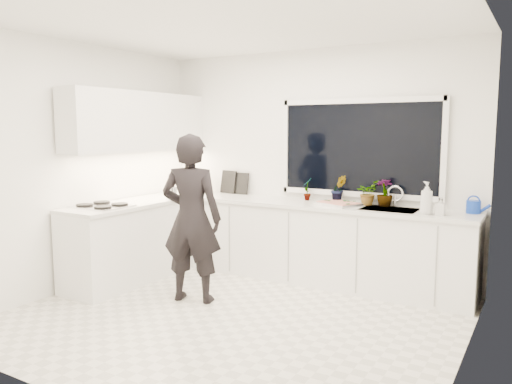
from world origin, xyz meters
The scene contains 25 objects.
floor centered at (0.00, 0.00, -0.01)m, with size 4.00×3.50×0.02m, color beige.
wall_back centered at (0.00, 1.76, 1.35)m, with size 4.00×0.02×2.70m, color white.
wall_left centered at (-2.01, 0.00, 1.35)m, with size 0.02×3.50×2.70m, color white.
wall_right centered at (2.01, 0.00, 1.35)m, with size 0.02×3.50×2.70m, color white.
ceiling centered at (0.00, 0.00, 2.71)m, with size 4.00×3.50×0.02m, color white.
window centered at (0.60, 1.73, 1.55)m, with size 1.80×0.02×1.00m, color black.
base_cabinets_back centered at (0.00, 1.45, 0.44)m, with size 3.92×0.58×0.88m, color white.
base_cabinets_left centered at (-1.67, 0.35, 0.44)m, with size 0.58×1.60×0.88m, color white.
countertop_back centered at (0.00, 1.44, 0.90)m, with size 3.94×0.62×0.04m, color silver.
countertop_left centered at (-1.67, 0.35, 0.90)m, with size 0.62×1.60×0.04m, color silver.
upper_cabinets centered at (-1.79, 0.70, 1.85)m, with size 0.34×2.10×0.70m, color white.
sink centered at (1.05, 1.45, 0.87)m, with size 0.58×0.42×0.14m, color silver.
faucet centered at (1.05, 1.65, 1.03)m, with size 0.03×0.03×0.22m, color silver.
stovetop centered at (-1.69, 0.00, 0.94)m, with size 0.56×0.48×0.03m, color black.
person centered at (-0.62, 0.19, 0.86)m, with size 0.63×0.41×1.72m, color black.
pizza_tray centered at (0.48, 1.42, 0.94)m, with size 0.45×0.33×0.03m, color silver.
pizza centered at (0.48, 1.42, 0.95)m, with size 0.41×0.29×0.01m, color #AB2516.
watering_can centered at (1.85, 1.61, 0.98)m, with size 0.14×0.14×0.13m, color #1135A8.
paper_towel_roll centered at (-1.47, 1.55, 1.05)m, with size 0.11×0.11×0.26m, color white.
knife_block centered at (-1.69, 1.59, 1.03)m, with size 0.13×0.10×0.22m, color #A0804A.
utensil_crock centered at (-1.39, 0.80, 1.00)m, with size 0.13×0.13×0.16m, color #AAA9AE.
picture_frame_large centered at (-0.97, 1.69, 1.06)m, with size 0.22×0.02×0.28m, color black.
picture_frame_small centered at (-1.17, 1.69, 1.07)m, with size 0.25×0.02×0.30m, color black.
herb_plants centered at (0.65, 1.61, 1.07)m, with size 1.10×0.26×0.32m.
soap_bottles centered at (1.48, 1.30, 1.07)m, with size 0.27×0.18×0.33m.
Camera 1 is at (2.49, -3.77, 1.76)m, focal length 35.00 mm.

